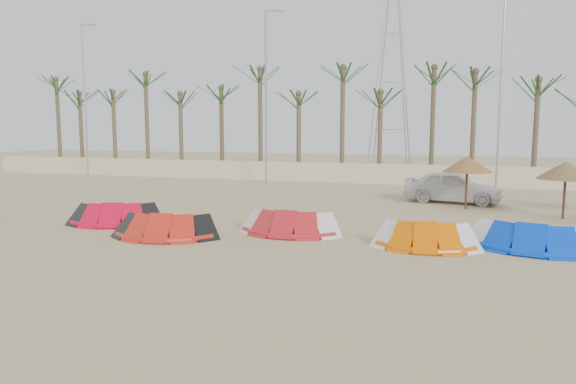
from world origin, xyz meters
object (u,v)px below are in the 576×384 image
(kite_red_mid, at_px, (169,224))
(parasol_mid, at_px, (566,170))
(kite_orange, at_px, (426,234))
(car, at_px, (453,187))
(parasol_left, at_px, (467,164))
(kite_blue, at_px, (531,235))
(kite_red_left, at_px, (120,212))
(kite_red_right, at_px, (291,221))

(kite_red_mid, height_order, parasol_mid, parasol_mid)
(kite_orange, height_order, car, car)
(parasol_left, distance_m, car, 2.31)
(kite_blue, bearing_deg, kite_red_mid, -170.80)
(parasol_mid, bearing_deg, car, 140.75)
(kite_orange, xyz_separation_m, kite_blue, (2.98, 0.78, 0.00))
(kite_blue, distance_m, parasol_mid, 6.41)
(kite_red_left, height_order, kite_orange, same)
(parasol_mid, height_order, car, parasol_mid)
(parasol_left, xyz_separation_m, parasol_mid, (3.62, -1.55, -0.07))
(kite_red_mid, relative_size, kite_blue, 0.92)
(kite_red_mid, distance_m, kite_blue, 11.31)
(kite_red_left, xyz_separation_m, kite_orange, (11.21, -0.50, -0.00))
(kite_red_right, height_order, kite_orange, same)
(kite_orange, bearing_deg, car, 85.87)
(kite_orange, bearing_deg, kite_red_left, 177.42)
(kite_red_right, relative_size, kite_orange, 1.11)
(kite_red_left, xyz_separation_m, kite_red_right, (6.69, 0.28, 0.00))
(kite_red_mid, bearing_deg, parasol_mid, 30.51)
(kite_red_mid, relative_size, car, 0.80)
(kite_red_left, relative_size, kite_orange, 1.21)
(kite_orange, distance_m, car, 10.15)
(kite_red_left, bearing_deg, kite_orange, -2.58)
(kite_blue, height_order, car, car)
(parasol_left, bearing_deg, kite_red_right, -127.94)
(kite_red_mid, relative_size, parasol_mid, 1.58)
(kite_red_left, xyz_separation_m, parasol_mid, (16.13, 6.19, 1.51))
(parasol_left, relative_size, parasol_mid, 1.03)
(kite_red_left, height_order, kite_red_mid, same)
(kite_red_left, bearing_deg, kite_blue, 1.12)
(parasol_left, bearing_deg, kite_red_left, -148.23)
(kite_red_mid, distance_m, kite_orange, 8.25)
(kite_red_right, xyz_separation_m, kite_blue, (7.50, -0.01, 0.00))
(parasol_left, bearing_deg, car, 106.90)
(kite_red_mid, xyz_separation_m, kite_blue, (11.16, 1.81, 0.00))
(kite_blue, relative_size, parasol_left, 1.67)
(kite_blue, xyz_separation_m, car, (-2.25, 9.34, 0.35))
(kite_red_right, bearing_deg, kite_blue, -0.04)
(kite_blue, relative_size, parasol_mid, 1.72)
(kite_red_left, bearing_deg, kite_red_right, 2.42)
(kite_red_mid, bearing_deg, car, 51.35)
(kite_red_mid, bearing_deg, kite_red_left, 153.14)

